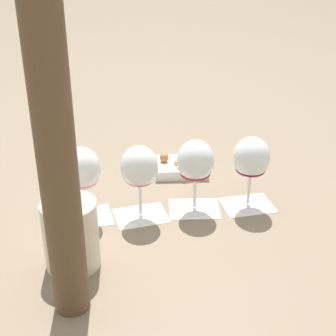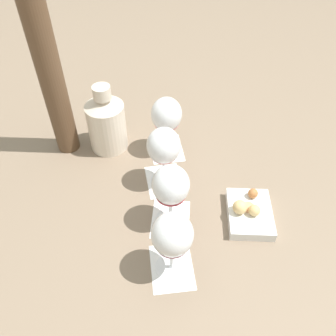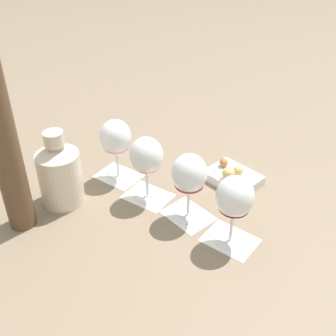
{
  "view_description": "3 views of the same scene",
  "coord_description": "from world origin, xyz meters",
  "px_view_note": "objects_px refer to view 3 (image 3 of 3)",
  "views": [
    {
      "loc": [
        -0.48,
        -0.89,
        0.64
      ],
      "look_at": [
        -0.0,
        0.0,
        0.12
      ],
      "focal_mm": 55.0,
      "sensor_mm": 36.0,
      "label": 1
    },
    {
      "loc": [
        0.53,
        -0.21,
        0.71
      ],
      "look_at": [
        -0.0,
        0.0,
        0.12
      ],
      "focal_mm": 38.0,
      "sensor_mm": 36.0,
      "label": 2
    },
    {
      "loc": [
        0.32,
        -0.77,
        0.68
      ],
      "look_at": [
        -0.0,
        0.0,
        0.12
      ],
      "focal_mm": 45.0,
      "sensor_mm": 36.0,
      "label": 3
    }
  ],
  "objects_px": {
    "wine_glass_3": "(235,200)",
    "snack_dish": "(232,177)",
    "wine_glass_0": "(116,140)",
    "wine_glass_2": "(189,176)",
    "ceramic_vase": "(60,173)",
    "wine_glass_1": "(146,158)"
  },
  "relations": [
    {
      "from": "wine_glass_0",
      "to": "wine_glass_3",
      "type": "height_order",
      "value": "same"
    },
    {
      "from": "wine_glass_3",
      "to": "snack_dish",
      "type": "xyz_separation_m",
      "value": [
        -0.06,
        0.22,
        -0.1
      ]
    },
    {
      "from": "wine_glass_0",
      "to": "ceramic_vase",
      "type": "height_order",
      "value": "ceramic_vase"
    },
    {
      "from": "wine_glass_2",
      "to": "wine_glass_3",
      "type": "bearing_deg",
      "value": -20.8
    },
    {
      "from": "ceramic_vase",
      "to": "wine_glass_2",
      "type": "bearing_deg",
      "value": 11.64
    },
    {
      "from": "wine_glass_1",
      "to": "wine_glass_2",
      "type": "height_order",
      "value": "same"
    },
    {
      "from": "wine_glass_1",
      "to": "snack_dish",
      "type": "bearing_deg",
      "value": 38.19
    },
    {
      "from": "ceramic_vase",
      "to": "wine_glass_0",
      "type": "bearing_deg",
      "value": 62.2
    },
    {
      "from": "wine_glass_0",
      "to": "snack_dish",
      "type": "relative_size",
      "value": 1.02
    },
    {
      "from": "wine_glass_1",
      "to": "ceramic_vase",
      "type": "distance_m",
      "value": 0.22
    },
    {
      "from": "wine_glass_1",
      "to": "ceramic_vase",
      "type": "relative_size",
      "value": 0.86
    },
    {
      "from": "wine_glass_0",
      "to": "ceramic_vase",
      "type": "distance_m",
      "value": 0.17
    },
    {
      "from": "ceramic_vase",
      "to": "snack_dish",
      "type": "xyz_separation_m",
      "value": [
        0.38,
        0.24,
        -0.07
      ]
    },
    {
      "from": "wine_glass_0",
      "to": "wine_glass_1",
      "type": "height_order",
      "value": "same"
    },
    {
      "from": "wine_glass_0",
      "to": "wine_glass_2",
      "type": "relative_size",
      "value": 1.0
    },
    {
      "from": "ceramic_vase",
      "to": "snack_dish",
      "type": "distance_m",
      "value": 0.46
    },
    {
      "from": "wine_glass_3",
      "to": "ceramic_vase",
      "type": "bearing_deg",
      "value": -177.41
    },
    {
      "from": "wine_glass_1",
      "to": "wine_glass_2",
      "type": "distance_m",
      "value": 0.13
    },
    {
      "from": "wine_glass_2",
      "to": "wine_glass_3",
      "type": "relative_size",
      "value": 1.0
    },
    {
      "from": "wine_glass_0",
      "to": "snack_dish",
      "type": "distance_m",
      "value": 0.33
    },
    {
      "from": "snack_dish",
      "to": "wine_glass_2",
      "type": "bearing_deg",
      "value": -109.45
    },
    {
      "from": "ceramic_vase",
      "to": "snack_dish",
      "type": "bearing_deg",
      "value": 32.72
    }
  ]
}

